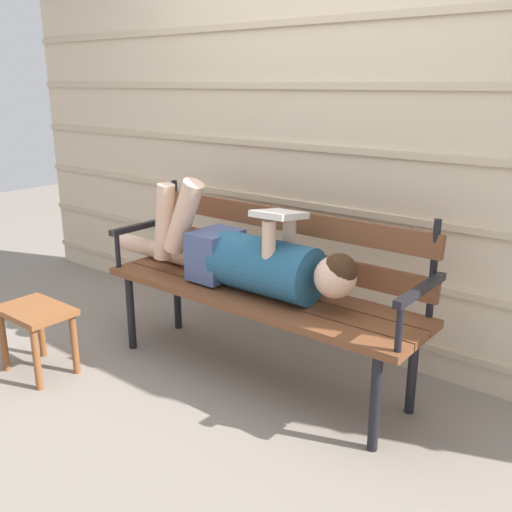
# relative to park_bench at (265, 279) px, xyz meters

# --- Properties ---
(ground_plane) EXTENTS (12.00, 12.00, 0.00)m
(ground_plane) POSITION_rel_park_bench_xyz_m (0.00, -0.21, -0.51)
(ground_plane) COLOR gray
(house_siding) EXTENTS (5.10, 0.08, 2.56)m
(house_siding) POSITION_rel_park_bench_xyz_m (0.00, 0.53, 0.77)
(house_siding) COLOR beige
(house_siding) RESTS_ON ground
(park_bench) EXTENTS (1.73, 0.48, 0.91)m
(park_bench) POSITION_rel_park_bench_xyz_m (0.00, 0.00, 0.00)
(park_bench) COLOR brown
(park_bench) RESTS_ON ground
(reclining_person) EXTENTS (1.67, 0.28, 0.53)m
(reclining_person) POSITION_rel_park_bench_xyz_m (-0.07, -0.07, 0.12)
(reclining_person) COLOR #23567A
(footstool) EXTENTS (0.39, 0.27, 0.36)m
(footstool) POSITION_rel_park_bench_xyz_m (-0.91, -0.73, -0.23)
(footstool) COLOR brown
(footstool) RESTS_ON ground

